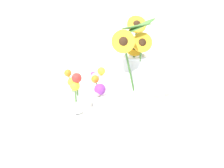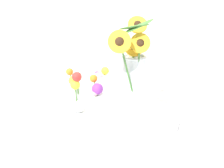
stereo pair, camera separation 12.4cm
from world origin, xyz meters
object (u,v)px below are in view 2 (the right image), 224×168
Objects in this scene: mason_jar_sunflowers at (133,80)px; vase_bulb_right at (77,94)px; vase_small_center at (99,105)px; vase_small_back at (103,88)px; serving_tray at (112,118)px.

vase_bulb_right is (-0.23, 0.04, -0.08)m from mason_jar_sunflowers.
vase_small_back is at bearing 89.67° from vase_small_center.
vase_small_back is (-0.13, 0.15, -0.09)m from mason_jar_sunflowers.
vase_bulb_right is at bearing 169.44° from mason_jar_sunflowers.
serving_tray is 0.16m from vase_small_back.
vase_small_center reaches higher than serving_tray.
vase_small_back reaches higher than serving_tray.
vase_small_center is 1.03× the size of vase_bulb_right.
mason_jar_sunflowers is at bearing -10.56° from vase_bulb_right.
mason_jar_sunflowers is 0.17m from vase_small_center.
vase_bulb_right is (-0.15, 0.02, 0.10)m from serving_tray.
vase_small_center is 0.21m from vase_small_back.
vase_small_back is (-0.05, 0.13, 0.09)m from serving_tray.
vase_small_center is (-0.05, -0.08, 0.09)m from serving_tray.
mason_jar_sunflowers is (0.08, -0.02, 0.17)m from serving_tray.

